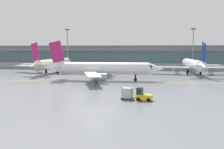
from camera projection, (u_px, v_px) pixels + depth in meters
The scene contains 10 objects.
ground_plane at pixel (95, 111), 37.46m from camera, with size 400.00×400.00×0.00m, color slate.
taxiway_centreline_stripe at pixel (104, 82), 70.04m from camera, with size 110.00×0.36×0.01m, color yellow.
terminal_concourse at pixel (133, 57), 116.06m from camera, with size 224.09×11.00×9.60m.
gate_airplane_1 at pixel (54, 64), 94.57m from camera, with size 29.15×31.49×10.42m.
gate_airplane_2 at pixel (193, 65), 90.11m from camera, with size 29.03×31.29×10.36m.
taxiing_regional_jet at pixel (103, 69), 71.75m from camera, with size 31.75×29.57×10.53m.
baggage_tug at pixel (143, 95), 44.64m from camera, with size 2.85×2.10×2.10m.
cargo_dolly_lead at pixel (127, 93), 45.58m from camera, with size 2.41×2.04×1.94m.
apron_light_mast_1 at pixel (68, 47), 111.11m from camera, with size 1.80×0.36×16.25m.
apron_light_mast_2 at pixel (193, 47), 105.46m from camera, with size 1.80×0.36×16.11m.
Camera 1 is at (7.36, -36.14, 8.53)m, focal length 43.98 mm.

